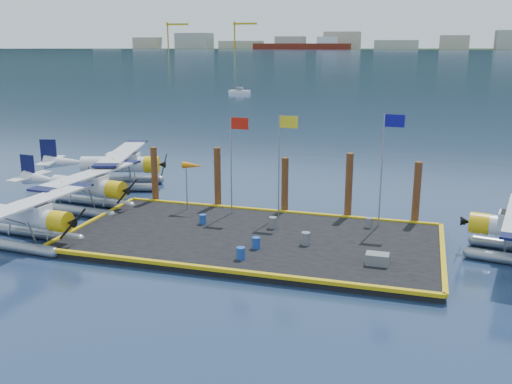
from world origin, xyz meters
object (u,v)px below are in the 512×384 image
(flagpole_blue, at_px, (386,154))
(drum_3, at_px, (241,253))
(drum_4, at_px, (369,223))
(seaplane_c, at_px, (118,167))
(seaplane_a, at_px, (26,220))
(drum_2, at_px, (306,238))
(flagpole_red, at_px, (234,150))
(piling_1, at_px, (218,179))
(windsock, at_px, (193,167))
(seaplane_b, at_px, (86,189))
(piling_4, at_px, (416,195))
(drum_0, at_px, (203,219))
(piling_2, at_px, (285,187))
(drum_5, at_px, (273,223))
(drum_1, at_px, (256,243))
(piling_0, at_px, (155,177))
(piling_3, at_px, (349,188))
(flagpole_yellow, at_px, (282,151))
(crate, at_px, (377,259))

(flagpole_blue, bearing_deg, drum_3, -130.96)
(drum_4, bearing_deg, seaplane_c, 163.60)
(seaplane_a, distance_m, drum_2, 15.17)
(flagpole_red, xyz_separation_m, piling_1, (-1.71, 1.60, -2.30))
(drum_2, height_order, windsock, windsock)
(seaplane_b, bearing_deg, piling_4, 102.85)
(drum_0, relative_size, piling_2, 0.15)
(flagpole_red, bearing_deg, drum_0, -114.93)
(drum_4, xyz_separation_m, piling_4, (2.53, 2.00, 1.32))
(drum_2, bearing_deg, seaplane_a, -167.62)
(drum_2, height_order, drum_4, drum_2)
(seaplane_b, relative_size, windsock, 3.06)
(seaplane_c, height_order, drum_2, seaplane_c)
(seaplane_a, relative_size, seaplane_b, 0.97)
(drum_0, bearing_deg, drum_3, -50.72)
(seaplane_a, relative_size, seaplane_c, 0.90)
(flagpole_red, bearing_deg, seaplane_b, -175.28)
(windsock, bearing_deg, piling_1, 57.34)
(flagpole_red, xyz_separation_m, flagpole_blue, (8.99, -0.00, 0.29))
(drum_5, distance_m, flagpole_red, 5.18)
(drum_1, xyz_separation_m, piling_1, (-4.72, 7.17, 1.40))
(drum_3, relative_size, drum_5, 0.94)
(seaplane_c, relative_size, piling_2, 2.73)
(piling_0, distance_m, piling_3, 13.00)
(drum_5, distance_m, piling_0, 9.99)
(flagpole_red, relative_size, flagpole_blue, 0.92)
(drum_3, xyz_separation_m, flagpole_blue, (6.28, 7.23, 3.98))
(seaplane_a, height_order, drum_3, seaplane_a)
(windsock, height_order, piling_0, piling_0)
(drum_2, distance_m, flagpole_yellow, 6.18)
(seaplane_c, distance_m, piling_4, 22.21)
(drum_0, xyz_separation_m, drum_3, (3.87, -4.74, 0.02))
(drum_5, xyz_separation_m, piling_0, (-9.20, 3.68, 1.28))
(windsock, height_order, piling_1, piling_1)
(seaplane_c, height_order, piling_3, piling_3)
(drum_5, distance_m, piling_4, 8.72)
(drum_0, height_order, drum_4, drum_0)
(seaplane_a, height_order, piling_4, piling_4)
(crate, bearing_deg, drum_3, -169.53)
(piling_0, bearing_deg, drum_4, -7.87)
(drum_3, xyz_separation_m, piling_0, (-8.92, 8.83, 1.30))
(seaplane_a, bearing_deg, drum_3, 96.04)
(seaplane_a, distance_m, crate, 18.73)
(windsock, height_order, piling_3, piling_3)
(seaplane_c, xyz_separation_m, drum_3, (13.82, -12.53, -0.90))
(drum_2, bearing_deg, piling_1, 140.31)
(flagpole_yellow, distance_m, windsock, 5.87)
(seaplane_b, bearing_deg, flagpole_blue, 98.69)
(seaplane_a, height_order, flagpole_yellow, flagpole_yellow)
(seaplane_a, distance_m, seaplane_b, 6.72)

